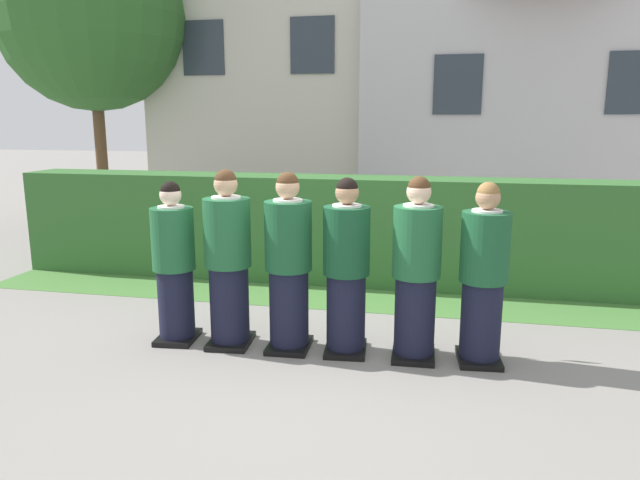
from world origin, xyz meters
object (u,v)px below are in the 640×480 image
Objects in this scene: student_front_row_3 at (346,271)px; student_front_row_1 at (228,263)px; student_front_row_5 at (483,278)px; student_front_row_0 at (174,267)px; student_front_row_2 at (288,267)px; student_front_row_4 at (416,273)px.

student_front_row_1 is at bearing -178.00° from student_front_row_3.
student_front_row_3 is at bearing -178.84° from student_front_row_5.
student_front_row_3 is at bearing 1.73° from student_front_row_0.
student_front_row_5 is (1.20, 0.02, -0.01)m from student_front_row_3.
student_front_row_2 reaches higher than student_front_row_4.
student_front_row_4 is at bearing 0.28° from student_front_row_3.
student_front_row_1 is 1.11m from student_front_row_3.
student_front_row_0 is at bearing -178.27° from student_front_row_3.
student_front_row_4 is at bearing 1.39° from student_front_row_2.
student_front_row_0 is 0.55m from student_front_row_1.
student_front_row_4 reaches higher than student_front_row_5.
student_front_row_4 is at bearing 1.38° from student_front_row_1.
student_front_row_3 is at bearing 2.00° from student_front_row_1.
student_front_row_2 is 1.03× the size of student_front_row_3.
student_front_row_1 is 1.02× the size of student_front_row_4.
student_front_row_2 is (0.58, 0.01, -0.01)m from student_front_row_1.
student_front_row_4 is 1.02× the size of student_front_row_5.
student_front_row_1 reaches higher than student_front_row_3.
student_front_row_3 is (1.11, 0.04, -0.03)m from student_front_row_1.
student_front_row_1 is 1.04× the size of student_front_row_5.
student_front_row_1 is at bearing -178.62° from student_front_row_4.
student_front_row_3 is 0.99× the size of student_front_row_4.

